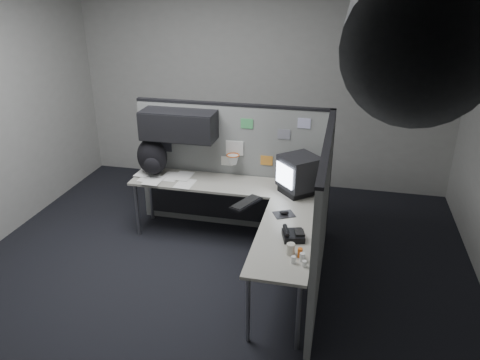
% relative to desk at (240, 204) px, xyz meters
% --- Properties ---
extents(room, '(5.62, 5.62, 3.22)m').
position_rel_desk_xyz_m(room, '(0.41, -0.70, 1.48)').
color(room, black).
rests_on(room, ground).
extents(partition_back, '(2.44, 0.42, 1.63)m').
position_rel_desk_xyz_m(partition_back, '(-0.40, 0.53, 0.38)').
color(partition_back, gray).
rests_on(partition_back, ground).
extents(partition_right, '(0.07, 2.23, 1.63)m').
position_rel_desk_xyz_m(partition_right, '(0.95, -0.49, 0.21)').
color(partition_right, gray).
rests_on(partition_right, ground).
extents(desk, '(2.31, 2.11, 0.73)m').
position_rel_desk_xyz_m(desk, '(0.00, 0.00, 0.00)').
color(desk, '#9C9A8D').
rests_on(desk, ground).
extents(monitor, '(0.55, 0.55, 0.44)m').
position_rel_desk_xyz_m(monitor, '(0.64, 0.20, 0.35)').
color(monitor, black).
rests_on(monitor, desk).
extents(keyboard, '(0.31, 0.44, 0.04)m').
position_rel_desk_xyz_m(keyboard, '(0.12, -0.23, 0.13)').
color(keyboard, black).
rests_on(keyboard, desk).
extents(mouse, '(0.26, 0.25, 0.05)m').
position_rel_desk_xyz_m(mouse, '(0.56, -0.37, 0.13)').
color(mouse, black).
rests_on(mouse, desk).
extents(phone, '(0.24, 0.26, 0.10)m').
position_rel_desk_xyz_m(phone, '(0.71, -0.83, 0.15)').
color(phone, black).
rests_on(phone, desk).
extents(bottles, '(0.14, 0.18, 0.09)m').
position_rel_desk_xyz_m(bottles, '(0.82, -1.20, 0.15)').
color(bottles, silver).
rests_on(bottles, desk).
extents(cup, '(0.09, 0.09, 0.11)m').
position_rel_desk_xyz_m(cup, '(0.72, -1.11, 0.17)').
color(cup, '#BBB6A5').
rests_on(cup, desk).
extents(papers, '(0.80, 0.52, 0.02)m').
position_rel_desk_xyz_m(papers, '(-1.01, 0.24, 0.13)').
color(papers, white).
rests_on(papers, desk).
extents(backpack, '(0.38, 0.35, 0.47)m').
position_rel_desk_xyz_m(backpack, '(-1.19, 0.32, 0.35)').
color(backpack, black).
rests_on(backpack, desk).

